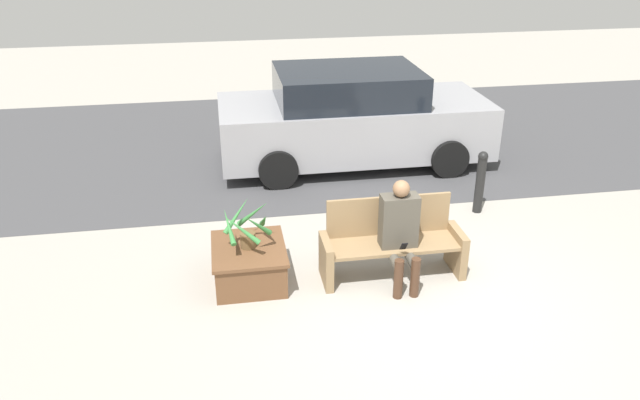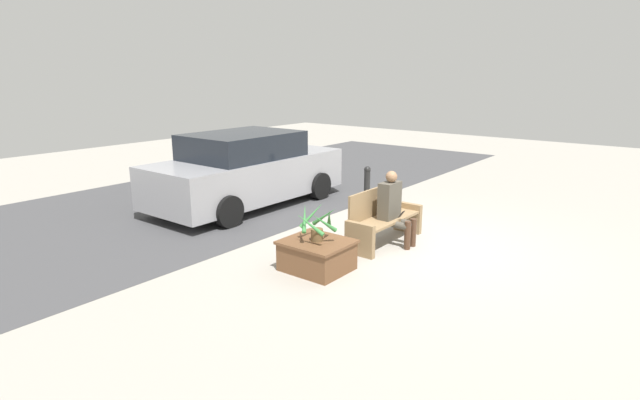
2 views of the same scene
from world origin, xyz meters
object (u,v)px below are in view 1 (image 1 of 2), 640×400
at_px(planter_box, 249,263).
at_px(potted_plant, 247,228).
at_px(person_seated, 400,230).
at_px(bollard_post, 480,181).
at_px(bench, 391,242).
at_px(parked_car, 352,118).

bearing_deg(planter_box, potted_plant, -94.09).
xyz_separation_m(person_seated, bollard_post, (1.60, 1.54, -0.19)).
relative_size(bench, parked_car, 0.37).
distance_m(bench, person_seated, 0.31).
bearing_deg(person_seated, planter_box, 170.60).
distance_m(bench, potted_plant, 1.66).
xyz_separation_m(planter_box, parked_car, (1.93, 3.44, 0.52)).
distance_m(potted_plant, bollard_post, 3.51).
bearing_deg(bollard_post, bench, -140.22).
bearing_deg(person_seated, bollard_post, 43.96).
bearing_deg(bench, parked_car, 85.14).
bearing_deg(bollard_post, parked_car, 121.63).
height_order(planter_box, bollard_post, bollard_post).
height_order(potted_plant, bollard_post, potted_plant).
distance_m(bench, bollard_post, 2.13).
xyz_separation_m(bench, person_seated, (0.04, -0.18, 0.25)).
bearing_deg(person_seated, parked_car, 85.98).
bearing_deg(parked_car, bollard_post, -58.37).
distance_m(planter_box, potted_plant, 0.45).
xyz_separation_m(parked_car, bollard_post, (1.34, -2.17, -0.29)).
height_order(bench, potted_plant, potted_plant).
xyz_separation_m(person_seated, parked_car, (0.26, 3.72, 0.10)).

